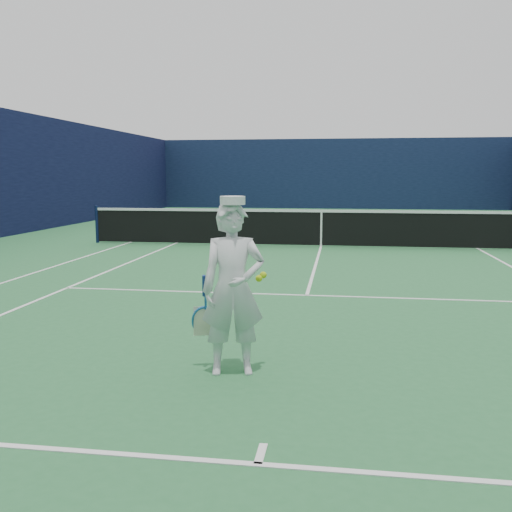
# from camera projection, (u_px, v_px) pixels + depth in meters

# --- Properties ---
(ground) EXTENTS (80.00, 80.00, 0.00)m
(ground) POSITION_uv_depth(u_px,v_px,m) (321.00, 247.00, 15.46)
(ground) COLOR #286A39
(ground) RESTS_ON ground
(court_markings) EXTENTS (11.03, 23.83, 0.01)m
(court_markings) POSITION_uv_depth(u_px,v_px,m) (321.00, 247.00, 15.46)
(court_markings) COLOR white
(court_markings) RESTS_ON ground
(windscreen_fence) EXTENTS (20.12, 36.12, 4.00)m
(windscreen_fence) POSITION_uv_depth(u_px,v_px,m) (322.00, 172.00, 15.18)
(windscreen_fence) COLOR #0E1836
(windscreen_fence) RESTS_ON ground
(tennis_net) EXTENTS (12.88, 0.09, 1.07)m
(tennis_net) POSITION_uv_depth(u_px,v_px,m) (321.00, 226.00, 15.38)
(tennis_net) COLOR #141E4C
(tennis_net) RESTS_ON ground
(tennis_player) EXTENTS (0.82, 0.53, 1.73)m
(tennis_player) POSITION_uv_depth(u_px,v_px,m) (233.00, 288.00, 5.50)
(tennis_player) COLOR white
(tennis_player) RESTS_ON ground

